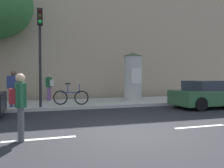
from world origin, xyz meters
TOP-DOWN VIEW (x-y plane):
  - ground_plane at (0.00, 0.00)m, footprint 80.00×80.00m
  - sidewalk_curb at (0.00, 7.00)m, footprint 36.00×4.00m
  - lane_markings at (-0.00, 0.00)m, footprint 25.80×0.16m
  - building_backdrop at (0.00, 12.00)m, footprint 36.00×5.00m
  - traffic_light at (-2.24, 5.24)m, footprint 0.24×0.45m
  - poster_column at (3.10, 6.96)m, footprint 1.17×1.17m
  - pedestrian_with_backpack at (-2.87, 0.00)m, footprint 0.42×0.60m
  - pedestrian_in_red_top at (-1.66, 8.24)m, footprint 0.49×0.51m
  - pedestrian_in_light_jacket at (-3.42, 5.73)m, footprint 0.59×0.52m
  - bicycle_leaning at (-0.76, 5.81)m, footprint 1.72×0.55m
  - parked_car_red at (6.14, 3.63)m, footprint 4.48×1.92m

SIDE VIEW (x-z plane):
  - ground_plane at x=0.00m, z-range 0.00..0.00m
  - lane_markings at x=0.00m, z-range 0.00..0.01m
  - sidewalk_curb at x=0.00m, z-range 0.00..0.15m
  - bicycle_leaning at x=-0.76m, z-range -0.01..1.08m
  - parked_car_red at x=6.14m, z-range -0.01..1.35m
  - pedestrian_with_backpack at x=-2.87m, z-range 0.15..1.79m
  - pedestrian_in_red_top at x=-1.66m, z-range 0.29..1.87m
  - pedestrian_in_light_jacket at x=-3.42m, z-range 0.32..2.01m
  - poster_column at x=3.10m, z-range 0.17..3.01m
  - traffic_light at x=-2.24m, z-range 0.91..5.41m
  - building_backdrop at x=0.00m, z-range 0.00..11.26m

